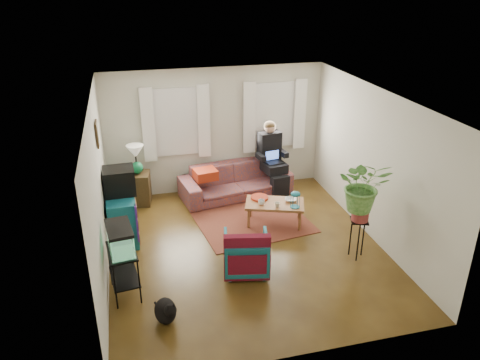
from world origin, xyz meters
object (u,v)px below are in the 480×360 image
object	(u,v)px
dresser	(122,217)
armchair	(246,251)
sofa	(236,176)
coffee_table	(274,213)
aquarium_stand	(124,272)
plant_stand	(357,239)
side_table	(139,188)

from	to	relation	value
dresser	armchair	size ratio (longest dim) A/B	1.35
sofa	coffee_table	world-z (taller)	sofa
sofa	aquarium_stand	world-z (taller)	sofa
aquarium_stand	armchair	distance (m)	1.85
aquarium_stand	armchair	size ratio (longest dim) A/B	1.07
aquarium_stand	coffee_table	xyz separation A→B (m)	(2.73, 1.45, -0.15)
armchair	coffee_table	bearing A→B (deg)	-112.49
coffee_table	aquarium_stand	bearing A→B (deg)	-132.52
aquarium_stand	armchair	world-z (taller)	aquarium_stand
aquarium_stand	coffee_table	world-z (taller)	aquarium_stand
armchair	plant_stand	xyz separation A→B (m)	(1.85, -0.07, -0.00)
sofa	plant_stand	size ratio (longest dim) A/B	3.29
armchair	plant_stand	distance (m)	1.85
dresser	armchair	xyz separation A→B (m)	(1.83, -1.46, -0.07)
side_table	coffee_table	bearing A→B (deg)	-31.65
coffee_table	plant_stand	xyz separation A→B (m)	(0.96, -1.38, 0.13)
dresser	aquarium_stand	xyz separation A→B (m)	(-0.01, -1.59, -0.05)
sofa	coffee_table	size ratio (longest dim) A/B	2.15
armchair	aquarium_stand	bearing A→B (deg)	15.79
plant_stand	coffee_table	bearing A→B (deg)	124.78
aquarium_stand	dresser	bearing A→B (deg)	82.45
side_table	aquarium_stand	distance (m)	2.94
plant_stand	armchair	bearing A→B (deg)	177.89
plant_stand	dresser	bearing A→B (deg)	157.50
dresser	plant_stand	distance (m)	3.98
side_table	armchair	bearing A→B (deg)	-61.77
sofa	aquarium_stand	xyz separation A→B (m)	(-2.32, -2.80, -0.07)
sofa	dresser	xyz separation A→B (m)	(-2.31, -1.21, -0.02)
armchair	side_table	bearing A→B (deg)	-50.23
sofa	coffee_table	distance (m)	1.43
dresser	plant_stand	size ratio (longest dim) A/B	1.36
aquarium_stand	plant_stand	xyz separation A→B (m)	(3.69, 0.07, -0.02)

